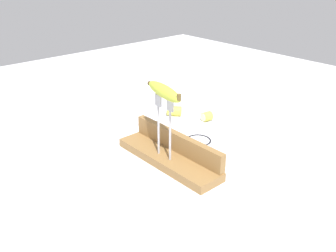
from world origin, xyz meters
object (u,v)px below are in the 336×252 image
at_px(wire_coil, 198,140).
at_px(banana_raised_center, 164,91).
at_px(fork_stand_center, 164,122).
at_px(banana_chunk_near, 207,116).
at_px(banana_chunk_far, 174,111).
at_px(fork_fallen_near, 128,121).

bearing_deg(wire_coil, banana_raised_center, -77.86).
xyz_separation_m(fork_stand_center, banana_raised_center, (-0.00, 0.00, 0.10)).
bearing_deg(banana_chunk_near, banana_chunk_far, -154.90).
xyz_separation_m(fork_fallen_near, wire_coil, (0.30, 0.09, -0.00)).
distance_m(fork_stand_center, fork_fallen_near, 0.39).
bearing_deg(fork_fallen_near, banana_raised_center, -17.55).
distance_m(banana_chunk_near, wire_coil, 0.18).
bearing_deg(fork_stand_center, banana_chunk_far, 133.16).
bearing_deg(banana_chunk_far, banana_raised_center, -46.84).
bearing_deg(banana_raised_center, banana_chunk_near, 112.29).
height_order(banana_chunk_near, banana_chunk_far, banana_chunk_far).
height_order(fork_fallen_near, banana_chunk_far, banana_chunk_far).
bearing_deg(fork_stand_center, banana_raised_center, 167.21).
relative_size(fork_stand_center, banana_raised_center, 1.06).
xyz_separation_m(fork_fallen_near, banana_chunk_far, (0.08, 0.18, 0.02)).
distance_m(banana_raised_center, fork_fallen_near, 0.43).
relative_size(banana_raised_center, fork_fallen_near, 1.00).
distance_m(fork_fallen_near, banana_chunk_far, 0.19).
bearing_deg(wire_coil, banana_chunk_far, 158.59).
xyz_separation_m(banana_chunk_near, banana_chunk_far, (-0.13, -0.06, 0.00)).
bearing_deg(banana_raised_center, wire_coil, 102.14).
height_order(fork_stand_center, wire_coil, fork_stand_center).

